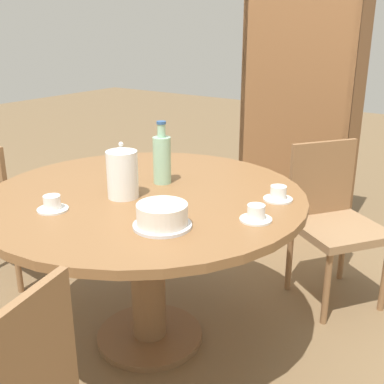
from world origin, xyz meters
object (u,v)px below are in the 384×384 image
object	(u,v)px
bookshelf	(298,118)
water_bottle	(162,158)
chair_c	(333,218)
cake_main	(162,216)
chair_a	(14,203)
coffee_pot	(122,172)
cup_b	(52,204)
cup_a	(278,194)
cup_c	(256,214)

from	to	relation	value
bookshelf	water_bottle	size ratio (longest dim) A/B	6.14
chair_c	water_bottle	size ratio (longest dim) A/B	2.96
cake_main	chair_a	bearing A→B (deg)	168.00
coffee_pot	water_bottle	bearing A→B (deg)	86.69
bookshelf	cup_b	xyz separation A→B (m)	(-0.11, -2.13, -0.03)
cake_main	cup_a	xyz separation A→B (m)	(0.22, 0.50, -0.02)
coffee_pot	cup_b	size ratio (longest dim) A/B	1.96
cake_main	chair_c	bearing A→B (deg)	77.37
chair_a	coffee_pot	bearing A→B (deg)	178.03
chair_a	cup_a	size ratio (longest dim) A/B	6.95
chair_a	cup_b	distance (m)	1.03
chair_a	cup_c	size ratio (longest dim) A/B	6.95
bookshelf	cake_main	world-z (taller)	bookshelf
chair_c	coffee_pot	size ratio (longest dim) A/B	3.55
cup_a	chair_a	bearing A→B (deg)	-172.17
chair_a	coffee_pot	distance (m)	1.10
water_bottle	cake_main	xyz separation A→B (m)	(0.32, -0.40, -0.08)
bookshelf	coffee_pot	bearing A→B (deg)	90.39
cup_b	water_bottle	bearing A→B (deg)	75.52
bookshelf	coffee_pot	world-z (taller)	bookshelf
bookshelf	cup_a	xyz separation A→B (m)	(0.57, -1.50, -0.03)
chair_a	water_bottle	size ratio (longest dim) A/B	2.96
chair_a	cup_b	size ratio (longest dim) A/B	6.95
chair_a	cup_a	world-z (taller)	chair_a
water_bottle	cup_b	bearing A→B (deg)	-104.48
cup_a	cup_c	size ratio (longest dim) A/B	1.00
bookshelf	water_bottle	xyz separation A→B (m)	(0.03, -1.60, 0.06)
cup_b	cup_a	bearing A→B (deg)	42.69
coffee_pot	chair_c	bearing A→B (deg)	59.06
coffee_pot	cup_b	bearing A→B (deg)	-113.63
cup_a	cup_b	bearing A→B (deg)	-137.31
cup_c	cup_a	bearing A→B (deg)	96.67
bookshelf	coffee_pot	distance (m)	1.85
bookshelf	cup_a	distance (m)	1.61
chair_a	cup_b	bearing A→B (deg)	160.71
chair_c	cake_main	xyz separation A→B (m)	(-0.26, -1.15, 0.33)
cup_b	coffee_pot	bearing A→B (deg)	66.37
bookshelf	cup_a	size ratio (longest dim) A/B	14.41
bookshelf	coffee_pot	xyz separation A→B (m)	(0.01, -1.85, 0.05)
cup_b	chair_c	bearing A→B (deg)	60.58
cake_main	cup_a	world-z (taller)	cake_main
chair_c	cup_b	bearing A→B (deg)	-174.55
coffee_pot	water_bottle	xyz separation A→B (m)	(0.01, 0.25, 0.01)
chair_a	cake_main	size ratio (longest dim) A/B	3.95
coffee_pot	cup_b	distance (m)	0.32
cup_c	chair_a	bearing A→B (deg)	178.76
chair_c	water_bottle	bearing A→B (deg)	176.87
chair_a	bookshelf	world-z (taller)	bookshelf
chair_c	chair_a	bearing A→B (deg)	153.00
water_bottle	cup_c	distance (m)	0.60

